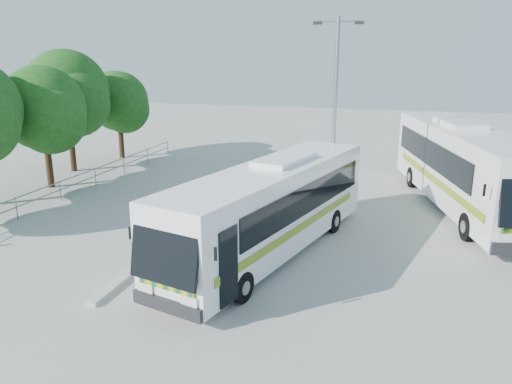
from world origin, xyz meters
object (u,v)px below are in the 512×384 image
(tree_far_c, at_px, (44,109))
(coach_adjacent, at_px, (464,165))
(tree_far_d, at_px, (68,92))
(tree_far_e, at_px, (119,102))
(lamppost, at_px, (335,109))
(coach_main, at_px, (271,207))

(tree_far_c, height_order, coach_adjacent, tree_far_c)
(tree_far_d, xyz_separation_m, tree_far_e, (0.68, 4.50, -0.93))
(tree_far_c, distance_m, lamppost, 15.27)
(tree_far_e, xyz_separation_m, coach_main, (14.34, -13.93, -2.12))
(tree_far_e, bearing_deg, tree_far_d, -98.63)
(tree_far_d, bearing_deg, tree_far_c, -72.17)
(tree_far_e, xyz_separation_m, coach_adjacent, (21.51, -6.07, -1.83))
(tree_far_e, height_order, lamppost, lamppost)
(tree_far_c, bearing_deg, coach_adjacent, 5.80)
(tree_far_e, distance_m, lamppost, 17.96)
(coach_main, distance_m, coach_adjacent, 10.65)
(coach_adjacent, bearing_deg, tree_far_c, 171.58)
(coach_adjacent, xyz_separation_m, lamppost, (-5.75, -2.51, 2.65))
(coach_main, distance_m, lamppost, 6.27)
(tree_far_d, distance_m, coach_main, 17.99)
(lamppost, bearing_deg, tree_far_e, 141.92)
(tree_far_c, bearing_deg, tree_far_e, 93.54)
(coach_main, height_order, lamppost, lamppost)
(tree_far_d, xyz_separation_m, lamppost, (16.44, -4.08, -0.10))
(tree_far_d, height_order, coach_adjacent, tree_far_d)
(tree_far_e, distance_m, coach_adjacent, 22.43)
(coach_main, relative_size, lamppost, 1.39)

